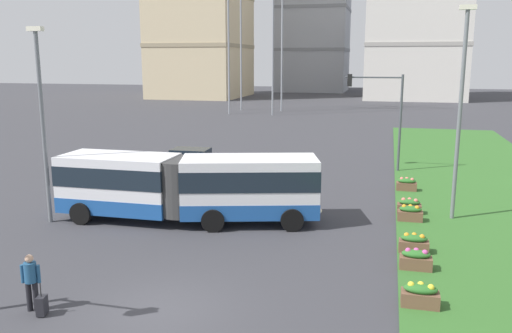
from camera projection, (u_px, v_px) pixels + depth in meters
The scene contains 15 objects.
ground_plane at pixel (162, 310), 15.52m from camera, with size 260.00×260.00×0.00m, color #38383D.
articulated_bus at pixel (188, 186), 23.79m from camera, with size 11.89×4.26×3.00m.
car_navy_sedan at pixel (193, 161), 34.29m from camera, with size 4.46×2.14×1.58m.
pedestrian_crossing at pixel (31, 279), 15.31m from camera, with size 0.57×0.36×1.74m.
rolling_suitcase at pixel (42, 305), 15.15m from camera, with size 0.31×0.40×0.97m.
flower_planter_0 at pixel (420, 295), 15.56m from camera, with size 1.10×0.56×0.74m.
flower_planter_1 at pixel (416, 259), 18.34m from camera, with size 1.10×0.56×0.74m.
flower_planter_2 at pixel (414, 243), 19.96m from camera, with size 1.10×0.56×0.74m.
flower_planter_3 at pixel (410, 213), 23.85m from camera, with size 1.10×0.56×0.74m.
flower_planter_4 at pixel (409, 206), 25.02m from camera, with size 1.10×0.56×0.74m.
flower_planter_5 at pixel (407, 184), 29.39m from camera, with size 1.10×0.56×0.74m.
traffic_light_far_right at pixel (383, 106), 34.16m from camera, with size 3.72×0.28×6.34m.
streetlight_left at pixel (42, 118), 23.03m from camera, with size 0.70×0.28×8.65m.
streetlight_median at pixel (460, 106), 23.26m from camera, with size 0.70×0.28×9.56m.
apartment_tower_westcentre at pixel (314, 11), 120.61m from camera, with size 15.82×15.95×36.51m.
Camera 1 is at (6.22, -13.24, 7.26)m, focal length 36.89 mm.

